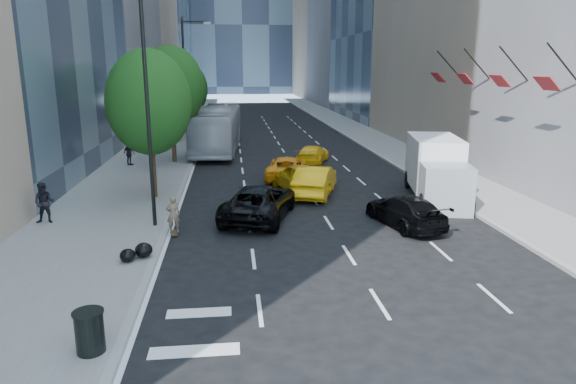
{
  "coord_description": "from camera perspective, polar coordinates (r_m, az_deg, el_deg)",
  "views": [
    {
      "loc": [
        -3.16,
        -17.35,
        6.74
      ],
      "look_at": [
        -0.87,
        3.37,
        1.6
      ],
      "focal_mm": 32.0,
      "sensor_mm": 36.0,
      "label": 1
    }
  ],
  "objects": [
    {
      "name": "pedestrian_b",
      "position": [
        36.48,
        -17.22,
        4.11
      ],
      "size": [
        1.01,
        0.86,
        1.62
      ],
      "primitive_type": "imported",
      "rotation": [
        0.0,
        0.0,
        2.55
      ],
      "color": "black",
      "rests_on": "sidewalk_left"
    },
    {
      "name": "skateboarder",
      "position": [
        21.34,
        -12.62,
        -2.73
      ],
      "size": [
        0.62,
        0.46,
        1.55
      ],
      "primitive_type": "imported",
      "rotation": [
        0.0,
        0.0,
        3.31
      ],
      "color": "brown",
      "rests_on": "ground"
    },
    {
      "name": "taxi_c",
      "position": [
        31.42,
        -0.12,
        2.73
      ],
      "size": [
        3.15,
        5.25,
        1.36
      ],
      "primitive_type": "imported",
      "rotation": [
        0.0,
        0.0,
        2.95
      ],
      "color": "#FF990D",
      "rests_on": "ground"
    },
    {
      "name": "tree_far",
      "position": [
        49.56,
        -11.19,
        11.15
      ],
      "size": [
        3.9,
        3.9,
        6.92
      ],
      "color": "#311B13",
      "rests_on": "sidewalk_left"
    },
    {
      "name": "pedestrian_a",
      "position": [
        24.28,
        -25.44,
        -1.1
      ],
      "size": [
        0.87,
        0.68,
        1.78
      ],
      "primitive_type": "imported",
      "rotation": [
        0.0,
        0.0,
        0.0
      ],
      "color": "black",
      "rests_on": "sidewalk_left"
    },
    {
      "name": "sidewalk_left",
      "position": [
        48.17,
        -13.27,
        5.53
      ],
      "size": [
        6.0,
        120.0,
        0.15
      ],
      "primitive_type": "cube",
      "color": "slate",
      "rests_on": "ground"
    },
    {
      "name": "box_truck",
      "position": [
        27.4,
        16.19,
        2.46
      ],
      "size": [
        3.63,
        6.88,
        3.13
      ],
      "rotation": [
        0.0,
        0.0,
        -0.2
      ],
      "color": "white",
      "rests_on": "ground"
    },
    {
      "name": "sidewalk_right",
      "position": [
        49.59,
        9.19,
        5.95
      ],
      "size": [
        4.0,
        120.0,
        0.15
      ],
      "primitive_type": "cube",
      "color": "slate",
      "rests_on": "ground"
    },
    {
      "name": "black_sedan_lincoln",
      "position": [
        23.16,
        -3.22,
        -1.1
      ],
      "size": [
        4.08,
        6.09,
        1.55
      ],
      "primitive_type": "imported",
      "rotation": [
        0.0,
        0.0,
        2.85
      ],
      "color": "black",
      "rests_on": "ground"
    },
    {
      "name": "city_bus",
      "position": [
        41.98,
        -7.82,
        6.98
      ],
      "size": [
        3.96,
        13.22,
        3.63
      ],
      "primitive_type": "imported",
      "rotation": [
        0.0,
        0.0,
        -0.07
      ],
      "color": "#B5B7BB",
      "rests_on": "ground"
    },
    {
      "name": "garbage_bags",
      "position": [
        18.81,
        -16.4,
        -6.44
      ],
      "size": [
        1.06,
        1.02,
        0.53
      ],
      "color": "black",
      "rests_on": "sidewalk_left"
    },
    {
      "name": "lamp_near",
      "position": [
        21.6,
        -14.99,
        10.93
      ],
      "size": [
        2.13,
        0.22,
        10.0
      ],
      "color": "black",
      "rests_on": "sidewalk_left"
    },
    {
      "name": "ground",
      "position": [
        18.88,
        3.79,
        -7.1
      ],
      "size": [
        160.0,
        160.0,
        0.0
      ],
      "primitive_type": "plane",
      "color": "black",
      "rests_on": "ground"
    },
    {
      "name": "taxi_b",
      "position": [
        27.36,
        3.02,
        1.3
      ],
      "size": [
        3.17,
        5.17,
        1.61
      ],
      "primitive_type": "imported",
      "rotation": [
        0.0,
        0.0,
        2.82
      ],
      "color": "#E7A50C",
      "rests_on": "ground"
    },
    {
      "name": "black_sedan_mercedes",
      "position": [
        22.7,
        12.88,
        -2.02
      ],
      "size": [
        2.81,
        4.91,
        1.34
      ],
      "primitive_type": "imported",
      "rotation": [
        0.0,
        0.0,
        3.35
      ],
      "color": "black",
      "rests_on": "ground"
    },
    {
      "name": "trash_can",
      "position": [
        13.33,
        -21.17,
        -14.36
      ],
      "size": [
        0.66,
        0.66,
        1.0
      ],
      "primitive_type": "cylinder",
      "color": "black",
      "rests_on": "sidewalk_left"
    },
    {
      "name": "taxi_d",
      "position": [
        36.62,
        2.75,
        4.22
      ],
      "size": [
        3.14,
        4.66,
        1.25
      ],
      "primitive_type": "imported",
      "rotation": [
        0.0,
        0.0,
        2.79
      ],
      "color": "yellow",
      "rests_on": "ground"
    },
    {
      "name": "tree_near",
      "position": [
        26.71,
        -15.21,
        9.58
      ],
      "size": [
        4.2,
        4.2,
        7.46
      ],
      "color": "#311B13",
      "rests_on": "sidewalk_left"
    },
    {
      "name": "lamp_far",
      "position": [
        39.48,
        -11.16,
        12.25
      ],
      "size": [
        2.13,
        0.22,
        10.0
      ],
      "color": "black",
      "rests_on": "sidewalk_left"
    },
    {
      "name": "traffic_signal",
      "position": [
        57.49,
        -9.72,
        11.16
      ],
      "size": [
        2.48,
        0.53,
        5.2
      ],
      "color": "black",
      "rests_on": "sidewalk_left"
    },
    {
      "name": "facade_flags",
      "position": [
        30.64,
        20.94,
        11.92
      ],
      "size": [
        1.85,
        13.3,
        2.05
      ],
      "color": "black",
      "rests_on": "ground"
    },
    {
      "name": "taxi_a",
      "position": [
        28.17,
        1.3,
        1.67
      ],
      "size": [
        3.17,
        5.02,
        1.59
      ],
      "primitive_type": "imported",
      "rotation": [
        0.0,
        0.0,
        3.44
      ],
      "color": "#D29A0B",
      "rests_on": "ground"
    },
    {
      "name": "tree_mid",
      "position": [
        36.6,
        -12.89,
        11.28
      ],
      "size": [
        4.5,
        4.5,
        7.99
      ],
      "color": "#311B13",
      "rests_on": "sidewalk_left"
    }
  ]
}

